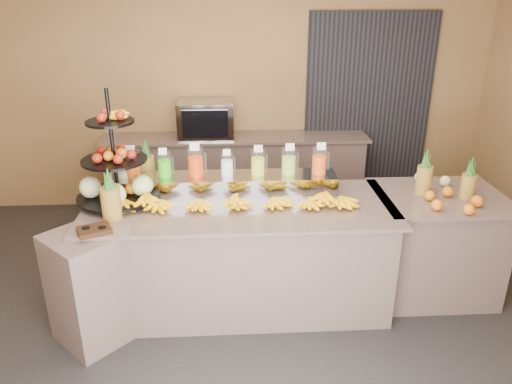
{
  "coord_description": "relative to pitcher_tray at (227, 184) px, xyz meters",
  "views": [
    {
      "loc": [
        -0.08,
        -3.37,
        2.59
      ],
      "look_at": [
        0.13,
        0.3,
        1.04
      ],
      "focal_mm": 35.0,
      "sensor_mm": 36.0,
      "label": 1
    }
  ],
  "objects": [
    {
      "name": "condiment_caddy",
      "position": [
        -0.96,
        -0.7,
        -0.06
      ],
      "size": [
        0.28,
        0.25,
        0.03
      ],
      "primitive_type": "cube",
      "rotation": [
        0.0,
        0.0,
        0.42
      ],
      "color": "black",
      "rests_on": "buffet_counter"
    },
    {
      "name": "buffet_counter",
      "position": [
        -0.02,
        -0.32,
        -0.54
      ],
      "size": [
        2.75,
        1.25,
        0.93
      ],
      "color": "gray",
      "rests_on": "ground"
    },
    {
      "name": "oven_warmer",
      "position": [
        -0.24,
        1.67,
        0.14
      ],
      "size": [
        0.63,
        0.45,
        0.42
      ],
      "primitive_type": "cube",
      "rotation": [
        0.0,
        0.0,
        -0.0
      ],
      "color": "gray",
      "rests_on": "back_ledge"
    },
    {
      "name": "juice_pitcher_lime",
      "position": [
        0.52,
        -0.0,
        0.18
      ],
      "size": [
        0.12,
        0.13,
        0.3
      ],
      "color": "silver",
      "rests_on": "pitcher_tray"
    },
    {
      "name": "back_ledge",
      "position": [
        0.1,
        1.67,
        -0.54
      ],
      "size": [
        3.1,
        0.55,
        0.93
      ],
      "color": "gray",
      "rests_on": "ground"
    },
    {
      "name": "room_envelope",
      "position": [
        0.28,
        0.21,
        0.87
      ],
      "size": [
        6.04,
        5.02,
        2.82
      ],
      "color": "brown",
      "rests_on": "ground"
    },
    {
      "name": "juice_pitcher_orange_b",
      "position": [
        -0.26,
        -0.0,
        0.18
      ],
      "size": [
        0.13,
        0.14,
        0.32
      ],
      "color": "silver",
      "rests_on": "pitcher_tray"
    },
    {
      "name": "ground",
      "position": [
        0.1,
        -0.58,
        -1.01
      ],
      "size": [
        6.0,
        6.0,
        0.0
      ],
      "primitive_type": "plane",
      "color": "black",
      "rests_on": "ground"
    },
    {
      "name": "right_counter",
      "position": [
        1.8,
        -0.18,
        -0.54
      ],
      "size": [
        1.08,
        0.88,
        0.93
      ],
      "color": "gray",
      "rests_on": "ground"
    },
    {
      "name": "pineapple_left_b",
      "position": [
        -0.7,
        0.23,
        0.08
      ],
      "size": [
        0.14,
        0.14,
        0.41
      ],
      "rotation": [
        0.0,
        0.0,
        -0.22
      ],
      "color": "brown",
      "rests_on": "buffet_counter"
    },
    {
      "name": "juice_pitcher_lemon",
      "position": [
        0.26,
        -0.0,
        0.17
      ],
      "size": [
        0.12,
        0.12,
        0.29
      ],
      "color": "silver",
      "rests_on": "pitcher_tray"
    },
    {
      "name": "juice_pitcher_green",
      "position": [
        -0.52,
        -0.0,
        0.17
      ],
      "size": [
        0.12,
        0.12,
        0.28
      ],
      "color": "silver",
      "rests_on": "pitcher_tray"
    },
    {
      "name": "juice_pitcher_orange_c",
      "position": [
        0.78,
        -0.0,
        0.18
      ],
      "size": [
        0.13,
        0.13,
        0.3
      ],
      "color": "silver",
      "rests_on": "pitcher_tray"
    },
    {
      "name": "juice_pitcher_orange_a",
      "position": [
        -0.78,
        -0.0,
        0.18
      ],
      "size": [
        0.13,
        0.13,
        0.31
      ],
      "color": "silver",
      "rests_on": "pitcher_tray"
    },
    {
      "name": "pitcher_tray",
      "position": [
        0.0,
        0.0,
        0.0
      ],
      "size": [
        1.85,
        0.3,
        0.15
      ],
      "primitive_type": "cube",
      "color": "gray",
      "rests_on": "buffet_counter"
    },
    {
      "name": "banana_heap",
      "position": [
        0.06,
        -0.31,
        -0.01
      ],
      "size": [
        1.97,
        0.18,
        0.16
      ],
      "color": "yellow",
      "rests_on": "buffet_counter"
    },
    {
      "name": "fruit_stand",
      "position": [
        -0.84,
        -0.16,
        0.16
      ],
      "size": [
        0.71,
        0.71,
        0.93
      ],
      "rotation": [
        0.0,
        0.0,
        0.08
      ],
      "color": "black",
      "rests_on": "buffet_counter"
    },
    {
      "name": "pineapple_left_a",
      "position": [
        -0.87,
        -0.47,
        0.08
      ],
      "size": [
        0.15,
        0.15,
        0.41
      ],
      "rotation": [
        0.0,
        0.0,
        0.08
      ],
      "color": "brown",
      "rests_on": "buffet_counter"
    },
    {
      "name": "right_fruit_pile",
      "position": [
        1.8,
        -0.29,
        0.0
      ],
      "size": [
        0.47,
        0.45,
        0.25
      ],
      "color": "brown",
      "rests_on": "right_counter"
    },
    {
      "name": "juice_pitcher_milk",
      "position": [
        -0.0,
        -0.0,
        0.16
      ],
      "size": [
        0.11,
        0.11,
        0.26
      ],
      "color": "silver",
      "rests_on": "pitcher_tray"
    }
  ]
}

